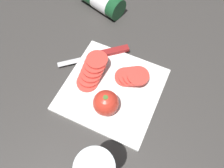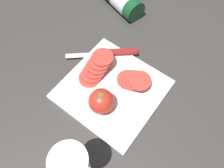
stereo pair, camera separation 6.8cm
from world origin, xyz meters
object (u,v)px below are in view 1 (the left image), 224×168
tomato_slice_stack_near (92,71)px  tomato_slice_stack_far (132,76)px  knife (108,53)px  whole_tomato (106,103)px

tomato_slice_stack_near → tomato_slice_stack_far: bearing=18.2°
knife → tomato_slice_stack_far: 0.13m
knife → tomato_slice_stack_far: size_ratio=1.85×
whole_tomato → tomato_slice_stack_far: (0.03, 0.13, -0.02)m
knife → tomato_slice_stack_far: bearing=110.9°
knife → tomato_slice_stack_near: tomato_slice_stack_near is taller
whole_tomato → knife: 0.21m
knife → tomato_slice_stack_near: size_ratio=1.48×
whole_tomato → tomato_slice_stack_far: size_ratio=0.71×
whole_tomato → tomato_slice_stack_near: size_ratio=0.56×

